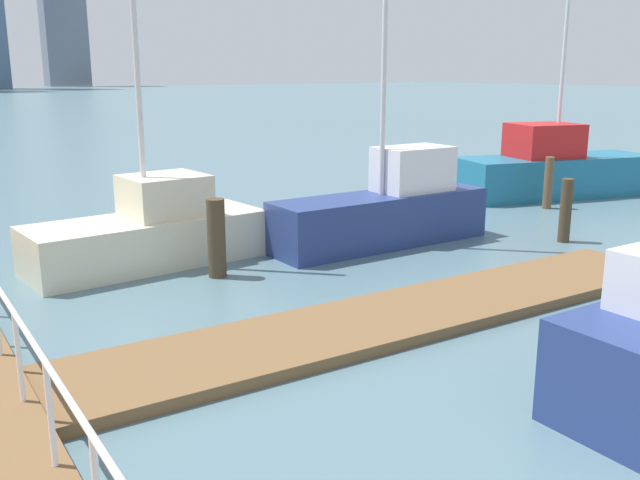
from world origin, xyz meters
name	(u,v)px	position (x,y,z in m)	size (l,w,h in m)	color
ground_plane	(58,215)	(0.00, 20.00, 0.00)	(300.00, 300.00, 0.00)	slate
floating_dock	(396,317)	(2.66, 8.06, 0.09)	(12.31, 2.00, 0.18)	brown
dock_piling_0	(548,183)	(12.48, 13.25, 0.77)	(0.26, 0.26, 1.53)	brown
dock_piling_1	(566,211)	(9.49, 10.23, 0.76)	(0.28, 0.28, 1.52)	#473826
dock_piling_3	(216,238)	(1.29, 12.02, 0.79)	(0.36, 0.36, 1.57)	#473826
moored_boat_1	(387,208)	(5.80, 12.38, 0.86)	(5.51, 1.55, 9.72)	navy
moored_boat_3	(553,170)	(14.30, 14.60, 0.86)	(6.78, 3.52, 7.70)	#1E6B8C
moored_boat_4	(150,231)	(0.50, 13.64, 0.71)	(5.08, 2.27, 8.24)	beige
skyline_tower_4	(61,2)	(37.12, 175.17, 18.83)	(9.34, 8.32, 37.66)	slate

